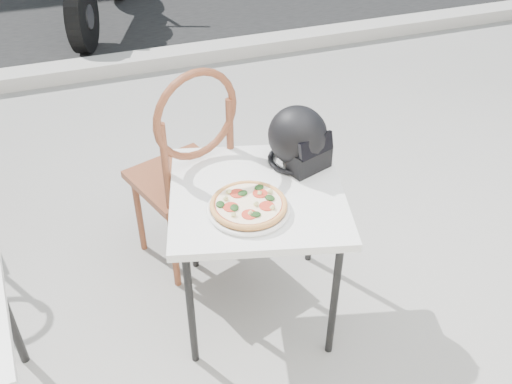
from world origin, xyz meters
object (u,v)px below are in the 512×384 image
object	(u,v)px
pizza	(249,204)
helmet	(299,140)
cafe_table_main	(257,203)
cafe_chair_main	(188,161)
plate	(249,209)

from	to	relation	value
pizza	helmet	distance (m)	0.44
helmet	cafe_table_main	bearing A→B (deg)	-167.88
cafe_table_main	cafe_chair_main	bearing A→B (deg)	116.16
cafe_table_main	helmet	xyz separation A→B (m)	(0.25, 0.15, 0.19)
cafe_table_main	plate	size ratio (longest dim) A/B	2.12
pizza	helmet	size ratio (longest dim) A/B	1.20
cafe_table_main	plate	bearing A→B (deg)	-124.21
plate	pizza	bearing A→B (deg)	96.60
pizza	cafe_chair_main	bearing A→B (deg)	103.49
plate	helmet	size ratio (longest dim) A/B	1.23
cafe_table_main	pizza	bearing A→B (deg)	-124.28
pizza	cafe_chair_main	world-z (taller)	cafe_chair_main
pizza	cafe_table_main	bearing A→B (deg)	55.72
cafe_table_main	cafe_chair_main	world-z (taller)	cafe_chair_main
plate	helmet	world-z (taller)	helmet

